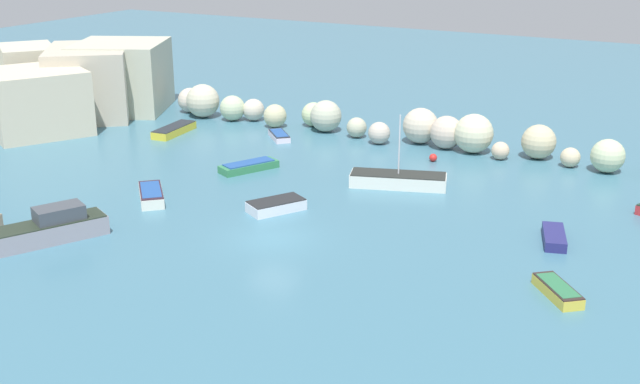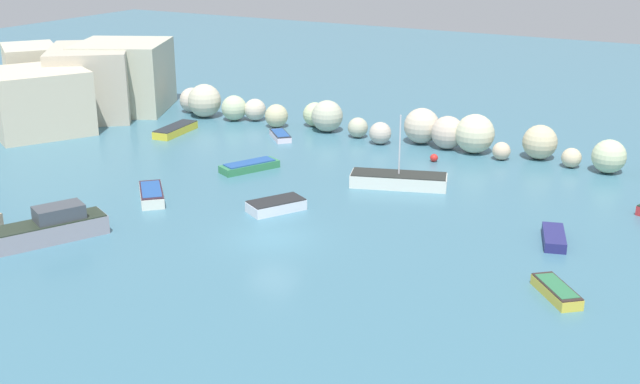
% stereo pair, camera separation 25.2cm
% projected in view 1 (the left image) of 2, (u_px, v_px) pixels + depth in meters
% --- Properties ---
extents(cove_water, '(160.00, 160.00, 0.00)m').
position_uv_depth(cove_water, '(273.00, 238.00, 41.45)').
color(cove_water, teal).
rests_on(cove_water, ground).
extents(cliff_headland_left, '(19.67, 23.05, 5.81)m').
position_uv_depth(cliff_headland_left, '(63.00, 86.00, 66.84)').
color(cliff_headland_left, beige).
rests_on(cliff_headland_left, ground).
extents(rock_breakwater, '(39.81, 4.09, 2.77)m').
position_uv_depth(rock_breakwater, '(378.00, 124.00, 59.59)').
color(rock_breakwater, beige).
rests_on(rock_breakwater, ground).
extents(channel_buoy, '(0.54, 0.54, 0.54)m').
position_uv_depth(channel_buoy, '(433.00, 158.00, 54.37)').
color(channel_buoy, red).
rests_on(channel_buoy, cove_water).
extents(moored_boat_0, '(1.91, 3.26, 0.52)m').
position_uv_depth(moored_boat_0, '(554.00, 237.00, 40.91)').
color(moored_boat_0, navy).
rests_on(moored_boat_0, cove_water).
extents(moored_boat_1, '(6.17, 3.55, 4.56)m').
position_uv_depth(moored_boat_1, '(398.00, 180.00, 49.24)').
color(moored_boat_1, white).
rests_on(moored_boat_1, cove_water).
extents(moored_boat_2, '(2.82, 2.84, 0.48)m').
position_uv_depth(moored_boat_2, '(279.00, 135.00, 59.95)').
color(moored_boat_2, white).
rests_on(moored_boat_2, cove_water).
extents(moored_boat_3, '(2.92, 4.14, 0.56)m').
position_uv_depth(moored_boat_3, '(249.00, 166.00, 52.48)').
color(moored_boat_3, '#34824F').
rests_on(moored_boat_3, cove_water).
extents(moored_boat_4, '(4.60, 6.94, 1.79)m').
position_uv_depth(moored_boat_4, '(42.00, 230.00, 40.67)').
color(moored_boat_4, '#94909B').
rests_on(moored_boat_4, cove_water).
extents(moored_boat_5, '(2.71, 2.93, 0.55)m').
position_uv_depth(moored_boat_5, '(558.00, 290.00, 35.02)').
color(moored_boat_5, gold).
rests_on(moored_boat_5, cove_water).
extents(moored_boat_7, '(1.81, 4.48, 0.62)m').
position_uv_depth(moored_boat_7, '(174.00, 130.00, 61.28)').
color(moored_boat_7, yellow).
rests_on(moored_boat_7, cove_water).
extents(moored_boat_8, '(2.94, 3.53, 0.65)m').
position_uv_depth(moored_boat_8, '(276.00, 205.00, 45.21)').
color(moored_boat_8, white).
rests_on(moored_boat_8, cove_water).
extents(moored_boat_9, '(3.41, 3.51, 0.70)m').
position_uv_depth(moored_boat_9, '(151.00, 195.00, 46.86)').
color(moored_boat_9, white).
rests_on(moored_boat_9, cove_water).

